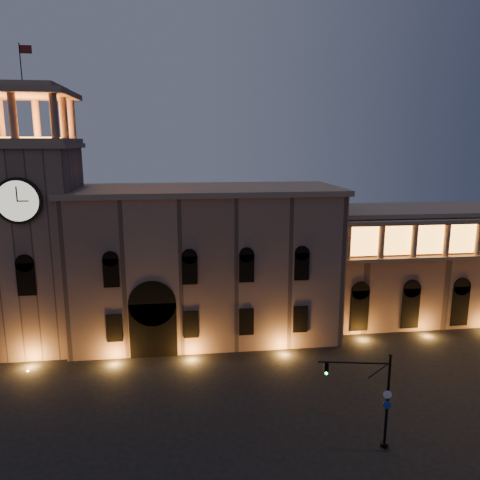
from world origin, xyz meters
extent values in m
plane|color=black|center=(0.00, 0.00, 0.00)|extent=(160.00, 160.00, 0.00)
cube|color=#7B5C50|center=(-2.00, 22.00, 8.50)|extent=(30.00, 12.00, 17.00)
cube|color=#896F5E|center=(-2.00, 22.00, 17.30)|extent=(30.80, 12.80, 0.60)
cube|color=black|center=(-8.00, 16.60, 3.00)|extent=(5.00, 1.40, 6.00)
cylinder|color=black|center=(-8.00, 16.60, 6.00)|extent=(5.00, 1.40, 5.00)
cube|color=#FA9A32|center=(-8.00, 16.40, 2.80)|extent=(4.20, 0.20, 5.00)
cube|color=#7B5C50|center=(-20.50, 21.00, 11.00)|extent=(9.00, 9.00, 22.00)
cube|color=#896F5E|center=(-20.50, 21.00, 22.25)|extent=(9.80, 9.80, 0.50)
cylinder|color=black|center=(-20.50, 16.32, 17.00)|extent=(4.60, 0.35, 4.60)
cylinder|color=beige|center=(-20.50, 16.18, 17.00)|extent=(4.00, 0.12, 4.00)
cube|color=#896F5E|center=(-20.50, 21.00, 22.75)|extent=(9.40, 9.40, 0.50)
cube|color=#FA9A32|center=(-20.50, 21.00, 23.05)|extent=(6.80, 6.80, 0.15)
cylinder|color=#896F5E|center=(-20.50, 17.20, 25.10)|extent=(0.76, 0.76, 4.20)
cylinder|color=#896F5E|center=(-16.70, 17.20, 25.10)|extent=(0.76, 0.76, 4.20)
cylinder|color=#896F5E|center=(-24.30, 24.80, 25.10)|extent=(0.76, 0.76, 4.20)
cylinder|color=#896F5E|center=(-20.50, 24.80, 25.10)|extent=(0.76, 0.76, 4.20)
cylinder|color=#896F5E|center=(-16.70, 24.80, 25.10)|extent=(0.76, 0.76, 4.20)
cylinder|color=#896F5E|center=(-16.70, 21.00, 25.10)|extent=(0.76, 0.76, 4.20)
cube|color=#896F5E|center=(-20.50, 21.00, 27.50)|extent=(9.80, 9.80, 0.60)
cube|color=#896F5E|center=(-20.50, 21.00, 28.10)|extent=(7.50, 7.50, 0.60)
cylinder|color=black|center=(-20.50, 21.00, 30.40)|extent=(0.10, 0.10, 4.00)
plane|color=#5B1B1A|center=(-19.90, 21.00, 31.80)|extent=(1.20, 0.00, 1.20)
cube|color=brown|center=(32.00, 24.00, 7.00)|extent=(40.00, 10.00, 14.00)
cube|color=#896F5E|center=(32.00, 24.00, 14.25)|extent=(40.60, 10.60, 0.50)
cylinder|color=#896F5E|center=(14.00, 18.50, 11.50)|extent=(0.70, 0.70, 4.00)
cylinder|color=#896F5E|center=(18.00, 18.50, 11.50)|extent=(0.70, 0.70, 4.00)
cylinder|color=#896F5E|center=(22.00, 18.50, 11.50)|extent=(0.70, 0.70, 4.00)
cylinder|color=#896F5E|center=(26.00, 18.50, 11.50)|extent=(0.70, 0.70, 4.00)
cylinder|color=#896F5E|center=(30.00, 18.50, 11.50)|extent=(0.70, 0.70, 4.00)
cylinder|color=black|center=(10.10, -1.58, 3.65)|extent=(0.21, 0.21, 7.31)
cylinder|color=black|center=(10.10, -1.58, 0.16)|extent=(0.58, 0.58, 0.31)
sphere|color=black|center=(10.10, -1.58, 7.41)|extent=(0.29, 0.29, 0.29)
cylinder|color=black|center=(7.53, -1.10, 6.78)|extent=(5.15, 1.08, 0.13)
cube|color=black|center=(5.58, -0.73, 6.26)|extent=(0.36, 0.34, 0.89)
cylinder|color=#0CE53F|center=(5.55, -0.90, 5.97)|extent=(0.20, 0.12, 0.19)
cylinder|color=silver|center=(10.02, -1.71, 4.38)|extent=(0.62, 0.16, 0.63)
cylinder|color=navy|center=(10.02, -1.71, 3.55)|extent=(0.62, 0.16, 0.63)
camera|label=1|loc=(-4.73, -31.43, 22.59)|focal=35.00mm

